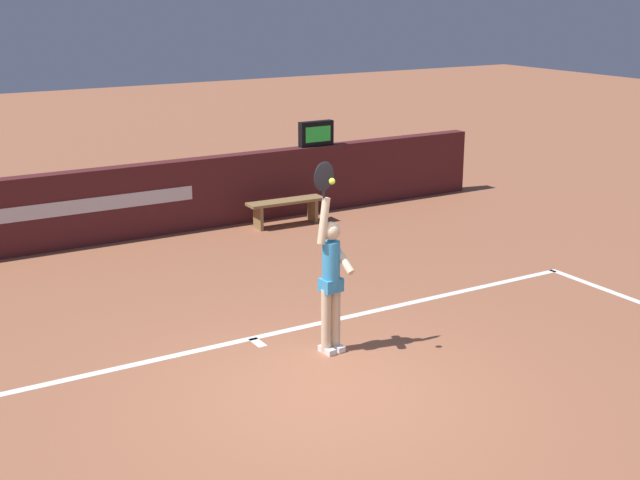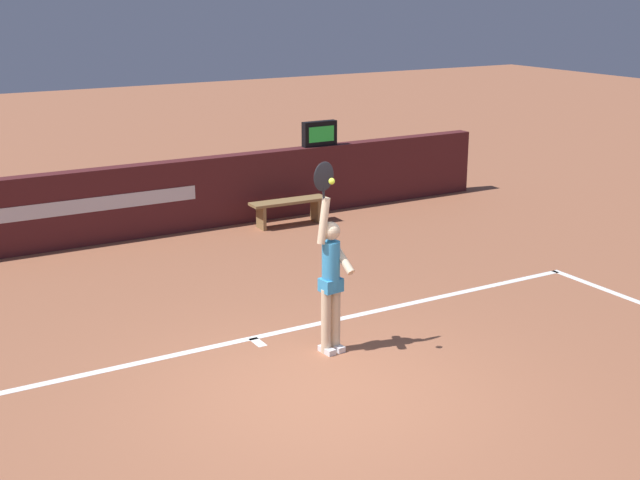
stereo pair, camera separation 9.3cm
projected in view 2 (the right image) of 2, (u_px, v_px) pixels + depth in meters
name	position (u px, v px, depth m)	size (l,w,h in m)	color
ground_plane	(324.00, 393.00, 9.31)	(60.00, 60.00, 0.00)	#995B3F
court_lines	(384.00, 439.00, 8.35)	(10.52, 5.97, 0.00)	white
back_wall	(121.00, 203.00, 14.82)	(15.04, 0.30, 1.28)	#4C1C1D
speed_display	(320.00, 134.00, 16.48)	(0.70, 0.16, 0.48)	black
tennis_player	(331.00, 275.00, 10.11)	(0.45, 0.45, 2.34)	beige
tennis_ball	(332.00, 181.00, 9.47)	(0.07, 0.07, 0.07)	#C7DF31
courtside_bench_near	(289.00, 206.00, 15.76)	(1.48, 0.41, 0.47)	olive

